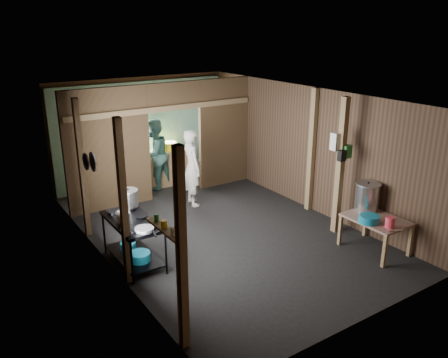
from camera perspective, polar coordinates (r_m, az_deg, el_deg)
floor at (r=9.01m, az=-0.70°, el=-6.28°), size 4.50×7.00×0.00m
ceiling at (r=8.24m, az=-0.78°, el=10.29°), size 4.50×7.00×0.00m
wall_back at (r=11.53m, az=-10.23°, el=5.96°), size 4.50×0.00×2.60m
wall_front at (r=6.09m, az=17.49°, el=-6.70°), size 4.50×0.00×2.60m
wall_left at (r=7.62m, az=-15.12°, el=-1.21°), size 0.00×7.00×2.60m
wall_right at (r=9.88m, az=10.33°, el=3.76°), size 0.00×7.00×2.60m
partition_left at (r=9.90m, az=-14.23°, el=3.51°), size 1.85×0.10×2.60m
partition_right at (r=11.14m, az=-0.04°, el=5.81°), size 1.35×0.10×2.60m
partition_header at (r=10.29m, az=-6.31°, el=10.26°), size 1.30×0.10×0.60m
turquoise_panel at (r=11.49m, az=-10.10°, el=5.67°), size 4.40×0.06×2.50m
back_counter at (r=11.40m, az=-7.49°, el=1.38°), size 1.20×0.50×0.85m
wall_clock at (r=11.43m, az=-9.05°, el=8.98°), size 0.20×0.03×0.20m
post_left_a at (r=5.43m, az=-5.32°, el=-9.08°), size 0.10×0.12×2.60m
post_left_b at (r=6.93m, az=-12.42°, el=-3.03°), size 0.10×0.12×2.60m
post_left_c at (r=8.74m, az=-17.25°, el=1.17°), size 0.10×0.12×2.60m
post_right at (r=9.70m, az=10.83°, el=3.44°), size 0.10×0.12×2.60m
post_free at (r=8.74m, az=14.25°, el=1.46°), size 0.12×0.12×2.60m
cross_beam at (r=10.18m, az=-7.39°, el=8.69°), size 4.40×0.12×0.12m
pan_lid_big at (r=7.89m, az=-16.01°, el=2.07°), size 0.03×0.34×0.34m
pan_lid_small at (r=8.29m, az=-16.81°, el=2.08°), size 0.03×0.30×0.30m
wall_shelf at (r=5.80m, az=-7.45°, el=-6.15°), size 0.14×0.80×0.03m
jar_white at (r=5.57m, az=-6.33°, el=-6.48°), size 0.07×0.07×0.10m
jar_yellow at (r=5.78m, az=-7.47°, el=-5.57°), size 0.08×0.08×0.10m
jar_green at (r=5.96m, az=-8.42°, el=-4.82°), size 0.06×0.06×0.10m
bag_white at (r=8.63m, az=13.89°, el=4.58°), size 0.22×0.15×0.32m
bag_green at (r=8.67m, az=15.01°, el=3.32°), size 0.16×0.12×0.24m
bag_black at (r=8.57m, az=14.45°, el=2.84°), size 0.14×0.10×0.20m
gas_range at (r=7.81m, az=-11.18°, el=-7.65°), size 0.69×1.34×0.79m
prep_table at (r=8.53m, az=18.21°, el=-6.56°), size 0.76×1.04×0.61m
stove_pot_large at (r=8.10m, az=-11.78°, el=-2.46°), size 0.35×0.35×0.34m
stove_pot_med at (r=7.50m, az=-12.45°, el=-4.82°), size 0.24×0.24×0.21m
frying_pan at (r=7.21m, az=-9.87°, el=-6.18°), size 0.41×0.57×0.07m
blue_tub_front at (r=7.69m, az=-10.41°, el=-9.47°), size 0.34×0.34×0.14m
blue_tub_back at (r=8.12m, az=-11.86°, el=-8.08°), size 0.27×0.27×0.11m
stock_pot at (r=8.65m, az=17.37°, el=-2.14°), size 0.50×0.50×0.52m
wash_basin at (r=8.17m, az=17.56°, el=-4.75°), size 0.42×0.42×0.13m
pink_bucket at (r=8.08m, az=19.94°, el=-5.09°), size 0.18×0.18×0.19m
knife at (r=8.02m, az=20.56°, el=-6.04°), size 0.29×0.13×0.01m
yellow_tub at (r=11.32m, az=-6.82°, el=4.07°), size 0.37×0.37×0.21m
cook at (r=9.96m, az=-3.96°, el=1.40°), size 0.50×0.67×1.68m
worker_back at (r=11.02m, az=-8.64°, el=3.01°), size 1.01×0.92×1.70m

